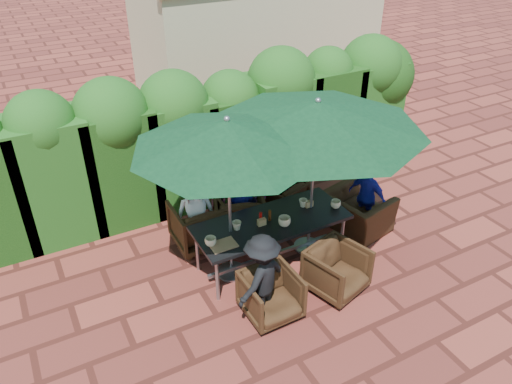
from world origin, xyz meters
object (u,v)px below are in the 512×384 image
chair_end_right (358,206)px  chair_far_mid (239,211)px  chair_far_right (282,196)px  chair_near_right (337,268)px  chair_far_left (199,222)px  umbrella_right (317,115)px  chair_near_left (271,293)px  dining_table (271,225)px  umbrella_left (227,135)px

chair_end_right → chair_far_mid: bearing=53.4°
chair_far_right → chair_near_right: bearing=62.3°
chair_end_right → chair_far_left: bearing=59.0°
chair_near_right → umbrella_right: bearing=62.8°
umbrella_right → chair_far_mid: umbrella_right is taller
chair_far_left → chair_near_left: size_ratio=1.14×
dining_table → chair_far_left: 1.23m
umbrella_left → chair_far_right: umbrella_left is taller
umbrella_right → chair_far_mid: size_ratio=3.70×
chair_far_mid → chair_near_left: (-0.44, -1.81, -0.05)m
umbrella_left → chair_end_right: size_ratio=2.54×
chair_far_left → chair_far_mid: (0.67, -0.04, 0.01)m
dining_table → umbrella_right: size_ratio=0.75×
dining_table → umbrella_right: umbrella_right is taller
dining_table → chair_far_mid: 0.93m
umbrella_left → chair_near_left: 2.10m
dining_table → chair_end_right: bearing=3.3°
chair_near_right → chair_end_right: bearing=25.3°
chair_end_right → umbrella_left: bearing=79.1°
chair_end_right → chair_far_right: bearing=30.2°
chair_far_right → chair_near_left: (-1.32, -1.96, 0.01)m
chair_far_right → chair_end_right: size_ratio=0.70×
umbrella_right → chair_far_left: (-1.44, 0.89, -1.82)m
chair_near_left → chair_end_right: bearing=24.0°
chair_far_right → chair_end_right: (0.86, -0.95, 0.08)m
umbrella_left → chair_far_left: size_ratio=3.11×
dining_table → chair_far_mid: (-0.08, 0.89, -0.27)m
chair_near_left → chair_near_right: chair_near_right is taller
umbrella_right → chair_end_right: (0.96, 0.06, -1.79)m
chair_far_mid → chair_end_right: bearing=175.8°
dining_table → chair_near_left: size_ratio=3.20×
chair_far_right → chair_near_left: chair_near_left is taller
umbrella_right → chair_near_left: size_ratio=4.27×
chair_near_left → chair_far_left: bearing=96.3°
dining_table → umbrella_left: umbrella_left is taller
umbrella_right → chair_near_right: size_ratio=4.07×
chair_near_right → dining_table: bearing=102.0°
umbrella_left → chair_far_mid: size_ratio=3.07×
chair_far_left → chair_far_right: size_ratio=1.16×
chair_far_left → chair_far_mid: bearing=177.4°
chair_far_left → chair_near_right: bearing=124.7°
chair_near_right → umbrella_left: bearing=122.1°
chair_far_left → chair_end_right: 2.55m
chair_near_left → chair_far_mid: bearing=75.5°
umbrella_left → chair_near_right: bearing=-41.2°
chair_near_right → chair_far_right: bearing=65.1°
chair_far_right → chair_near_left: bearing=36.6°
chair_far_left → chair_end_right: size_ratio=0.82×
dining_table → chair_far_mid: size_ratio=2.77×
chair_far_left → chair_far_right: (1.55, 0.11, -0.06)m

